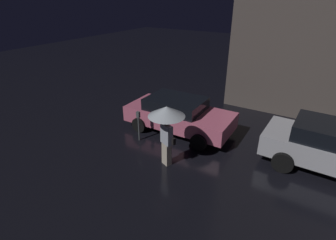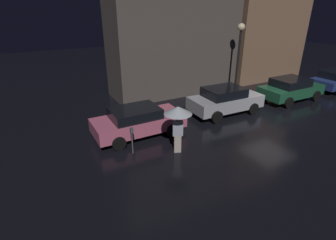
# 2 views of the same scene
# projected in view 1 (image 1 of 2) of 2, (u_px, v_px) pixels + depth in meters

# --- Properties ---
(parked_car_pink) EXTENTS (4.23, 2.04, 1.36)m
(parked_car_pink) POSITION_uv_depth(u_px,v_px,m) (178.00, 114.00, 10.35)
(parked_car_pink) COLOR #DB6684
(parked_car_pink) RESTS_ON ground
(parked_car_silver) EXTENTS (4.15, 2.01, 1.51)m
(parked_car_silver) POSITION_uv_depth(u_px,v_px,m) (334.00, 147.00, 7.97)
(parked_car_silver) COLOR #B7B7BF
(parked_car_silver) RESTS_ON ground
(pedestrian_with_umbrella) EXTENTS (1.13, 1.13, 2.03)m
(pedestrian_with_umbrella) POSITION_uv_depth(u_px,v_px,m) (167.00, 118.00, 7.84)
(pedestrian_with_umbrella) COLOR beige
(pedestrian_with_umbrella) RESTS_ON ground
(parking_meter) EXTENTS (0.12, 0.10, 1.17)m
(parking_meter) POSITION_uv_depth(u_px,v_px,m) (139.00, 123.00, 9.63)
(parking_meter) COLOR #4C5154
(parking_meter) RESTS_ON ground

